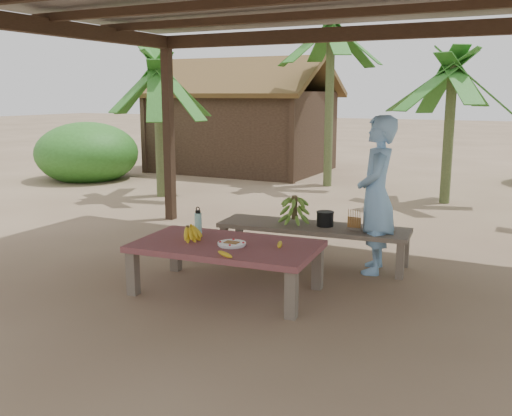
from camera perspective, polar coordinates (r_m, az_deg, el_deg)
The scene contains 17 objects.
ground at distance 5.86m, azimuth 1.29°, elevation -8.08°, with size 80.00×80.00×0.00m, color brown.
pavilion at distance 5.58m, azimuth 1.22°, elevation 19.87°, with size 6.60×5.60×2.95m.
work_table at distance 5.66m, azimuth -2.98°, elevation -4.18°, with size 1.88×1.14×0.50m.
bench at distance 6.65m, azimuth 5.72°, elevation -2.22°, with size 2.25×0.80×0.45m.
ripe_banana_bunch at distance 5.80m, azimuth -6.84°, elevation -2.40°, with size 0.27×0.23×0.16m, color gold, non-canonical shape.
plate at distance 5.55m, azimuth -2.45°, elevation -3.62°, with size 0.28×0.28×0.04m.
loose_banana_front at distance 5.19m, azimuth -3.12°, elevation -4.65°, with size 0.04×0.18×0.04m, color gold.
loose_banana_side at distance 5.52m, azimuth 2.39°, elevation -3.67°, with size 0.04×0.15×0.04m, color gold.
water_flask at distance 6.06m, azimuth -5.81°, elevation -1.41°, with size 0.08×0.08×0.29m.
green_banana_stalk at distance 6.67m, azimuth 3.87°, elevation -0.12°, with size 0.31×0.31×0.35m, color #598C2D, non-canonical shape.
cooking_pot at distance 6.61m, azimuth 6.93°, elevation -1.11°, with size 0.19×0.19×0.16m, color black.
skewer_rack at distance 6.46m, azimuth 9.79°, elevation -1.15°, with size 0.18×0.08×0.24m, color #A57F47, non-canonical shape.
woman at distance 6.35m, azimuth 11.94°, elevation 1.27°, with size 0.63×0.41×1.73m, color #77AAE1.
hut at distance 14.72m, azimuth -1.28°, elevation 8.07°, with size 4.40×3.43×2.85m.
banana_plant_n at distance 10.74m, azimuth 19.02°, elevation 11.85°, with size 1.80×1.80×2.63m.
banana_plant_nw at distance 12.27m, azimuth 7.50°, elevation 16.39°, with size 1.80×1.80×3.55m.
banana_plant_w at distance 11.02m, azimuth -9.77°, elevation 12.04°, with size 1.80×1.80×2.59m.
Camera 1 is at (2.35, -5.01, 1.95)m, focal length 40.00 mm.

